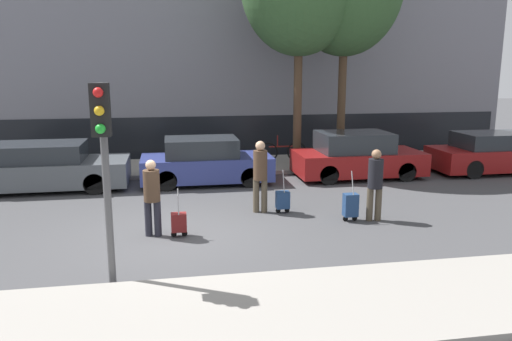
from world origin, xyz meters
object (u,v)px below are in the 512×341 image
Objects in this scene: parked_car_2 at (357,156)px; trolley_left at (179,222)px; parked_car_1 at (205,162)px; pedestrian_center at (260,172)px; trolley_center at (283,200)px; traffic_light at (103,144)px; parked_car_3 at (497,153)px; parked_bicycle at (282,152)px; pedestrian_right at (375,181)px; pedestrian_left at (152,193)px; parked_car_0 at (45,168)px; trolley_right at (351,205)px.

parked_car_2 reaches higher than trolley_left.
parked_car_1 is 2.22× the size of pedestrian_center.
parked_car_1 is 3.87m from trolley_center.
pedestrian_center is 5.05m from traffic_light.
trolley_center is (-8.17, -3.42, -0.31)m from parked_car_3.
pedestrian_center is at bearing -108.18° from parked_bicycle.
parked_car_1 is at bearing 79.12° from trolley_left.
traffic_light reaches higher than trolley_center.
pedestrian_right is at bearing -85.14° from parked_bicycle.
pedestrian_left is 8.32m from parked_bicycle.
parked_car_1 is at bearing -141.21° from parked_bicycle.
parked_bicycle is at bearing 61.98° from traffic_light.
parked_car_0 is 2.60× the size of parked_bicycle.
traffic_light reaches higher than parked_car_3.
traffic_light reaches higher than parked_bicycle.
pedestrian_right is at bearing -6.07° from trolley_right.
trolley_center is 0.33× the size of traffic_light.
parked_car_3 reaches higher than trolley_right.
pedestrian_right is (1.94, -0.97, 0.62)m from trolley_center.
trolley_center reaches higher than trolley_left.
trolley_left is 0.88× the size of trolley_right.
parked_car_1 is 3.80m from parked_bicycle.
pedestrian_left is 4.49m from trolley_right.
trolley_center is at bearing -157.33° from parked_car_3.
pedestrian_center reaches higher than trolley_right.
pedestrian_center is 0.54× the size of traffic_light.
parked_car_3 is 2.54× the size of parked_bicycle.
parked_car_3 is (14.40, -0.12, -0.00)m from parked_car_0.
parked_car_1 reaches higher than trolley_left.
trolley_center is at bearing -132.81° from parked_car_2.
pedestrian_right is at bearing 24.79° from traffic_light.
pedestrian_right is at bearing -162.59° from pedestrian_left.
parked_car_2 is 3.05m from parked_bicycle.
parked_car_3 is 1.38× the size of traffic_light.
parked_car_3 is 11.70m from trolley_left.
parked_car_1 is at bearing 134.49° from pedestrian_right.
trolley_left is 2.58m from pedestrian_center.
pedestrian_left is (-6.30, -4.66, 0.24)m from parked_car_2.
trolley_right reaches higher than parked_bicycle.
trolley_center is (2.53, 1.31, 0.02)m from trolley_left.
trolley_center is (1.60, -3.50, -0.33)m from parked_car_1.
parked_car_0 is 2.76× the size of pedestrian_right.
trolley_right is at bearing -89.70° from parked_bicycle.
parked_car_3 is 2.76× the size of pedestrian_left.
trolley_left is 2.85m from trolley_center.
parked_bicycle is at bearing 61.63° from trolley_left.
parked_bicycle is (7.58, 2.34, -0.15)m from parked_car_0.
traffic_light is at bearing -70.16° from parked_car_0.
trolley_left is 0.59× the size of parked_bicycle.
pedestrian_left reaches higher than trolley_right.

